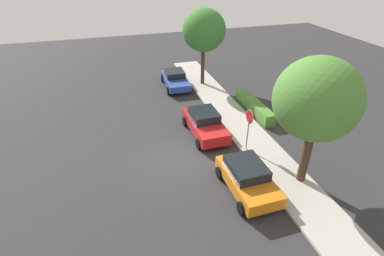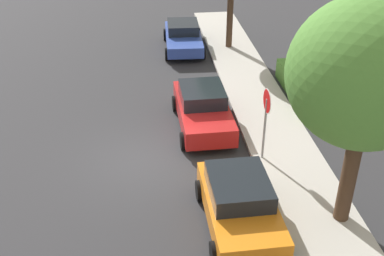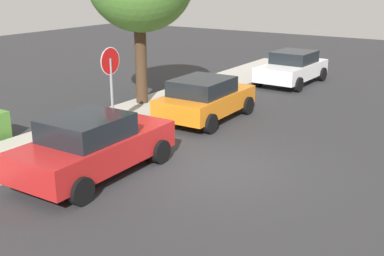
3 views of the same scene
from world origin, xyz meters
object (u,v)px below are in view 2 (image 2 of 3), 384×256
object	(u,v)px
stop_sign	(266,113)
street_tree_mid_block	(365,74)
parked_car_blue	(183,36)
parked_car_orange	(240,203)
parked_car_red	(203,108)

from	to	relation	value
stop_sign	street_tree_mid_block	xyz separation A→B (m)	(3.27, 1.41, 2.77)
parked_car_blue	street_tree_mid_block	size ratio (longest dim) A/B	0.66
stop_sign	parked_car_orange	bearing A→B (deg)	-25.46
parked_car_orange	street_tree_mid_block	bearing A→B (deg)	85.66
parked_car_red	street_tree_mid_block	world-z (taller)	street_tree_mid_block
stop_sign	street_tree_mid_block	distance (m)	4.51
street_tree_mid_block	parked_car_orange	bearing A→B (deg)	-94.34
parked_car_blue	street_tree_mid_block	bearing A→B (deg)	12.16
street_tree_mid_block	parked_car_red	bearing A→B (deg)	-151.94
parked_car_red	parked_car_blue	bearing A→B (deg)	179.36
stop_sign	parked_car_orange	size ratio (longest dim) A/B	0.70
parked_car_red	parked_car_blue	size ratio (longest dim) A/B	0.98
parked_car_orange	parked_car_blue	size ratio (longest dim) A/B	0.90
parked_car_red	parked_car_blue	distance (m)	8.22
parked_car_blue	parked_car_orange	bearing A→B (deg)	0.72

